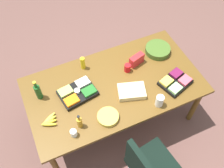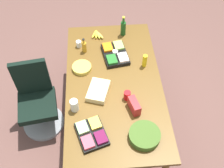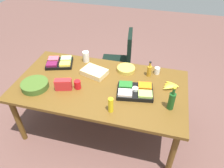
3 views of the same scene
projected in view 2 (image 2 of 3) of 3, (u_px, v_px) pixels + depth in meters
name	position (u px, v px, depth m)	size (l,w,h in m)	color
ground_plane	(114.00, 116.00, 3.88)	(10.00, 10.00, 0.00)	brown
conference_table	(114.00, 86.00, 3.32)	(2.14, 1.16, 0.78)	brown
office_chair	(38.00, 104.00, 3.53)	(0.56, 0.56, 1.03)	gray
veggie_tray	(115.00, 54.00, 3.52)	(0.46, 0.36, 0.09)	black
chip_bag_red	(134.00, 106.00, 2.97)	(0.20, 0.08, 0.14)	red
dressing_bottle	(84.00, 47.00, 3.54)	(0.07, 0.07, 0.22)	#C18821
wine_bottle	(123.00, 28.00, 3.73)	(0.08, 0.08, 0.30)	#194C1B
fruit_platter	(92.00, 133.00, 2.80)	(0.43, 0.38, 0.07)	black
salad_bowl	(145.00, 135.00, 2.78)	(0.33, 0.33, 0.08)	#405F21
chip_bowl	(82.00, 68.00, 3.39)	(0.24, 0.24, 0.05)	gold
red_solo_cup	(127.00, 95.00, 3.08)	(0.08, 0.08, 0.11)	red
mayo_jar	(74.00, 105.00, 2.97)	(0.09, 0.09, 0.16)	white
sheet_cake	(98.00, 91.00, 3.15)	(0.32, 0.22, 0.07)	beige
mustard_bottle	(145.00, 61.00, 3.37)	(0.06, 0.06, 0.18)	yellow
paper_cup	(79.00, 44.00, 3.63)	(0.07, 0.07, 0.09)	white
banana_bunch	(97.00, 35.00, 3.78)	(0.20, 0.18, 0.04)	gold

